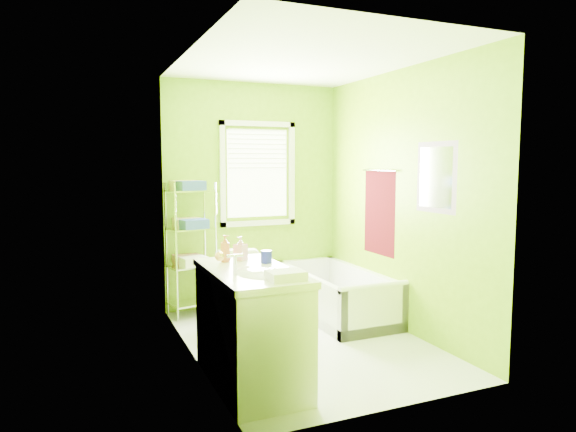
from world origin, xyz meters
name	(u,v)px	position (x,y,z in m)	size (l,w,h in m)	color
ground	(305,341)	(0.00, 0.00, 0.00)	(2.90, 2.90, 0.00)	silver
room_envelope	(305,177)	(0.00, 0.00, 1.55)	(2.14, 2.94, 2.62)	#6D9D07
window	(258,168)	(0.05, 1.42, 1.61)	(0.92, 0.05, 1.22)	white
door	(227,265)	(-1.04, -1.00, 1.00)	(0.09, 0.80, 2.00)	white
right_wall_decor	(400,199)	(1.04, -0.02, 1.32)	(0.04, 1.48, 1.17)	#47080C
bathtub	(337,301)	(0.67, 0.60, 0.17)	(0.76, 1.63, 0.53)	white
toilet	(236,279)	(-0.33, 1.10, 0.39)	(0.44, 0.77, 0.78)	white
vanity	(251,323)	(-0.76, -0.67, 0.47)	(0.60, 1.18, 1.10)	white
wire_shelf_unit	(191,234)	(-0.78, 1.27, 0.90)	(0.54, 0.45, 1.49)	silver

